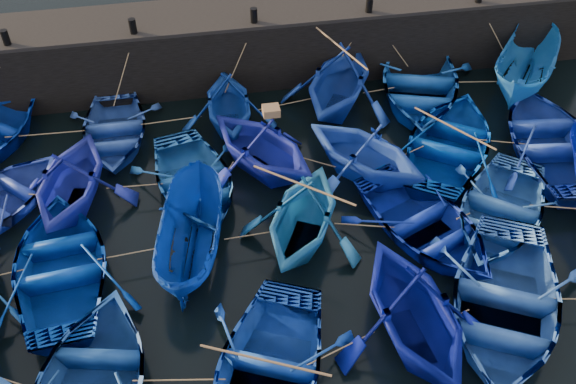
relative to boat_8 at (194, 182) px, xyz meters
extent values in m
plane|color=black|center=(2.64, -4.36, -0.48)|extent=(120.00, 120.00, 0.00)
cube|color=black|center=(2.64, 6.14, 0.77)|extent=(26.00, 2.50, 2.50)
cube|color=black|center=(2.64, 6.14, 2.08)|extent=(26.00, 2.50, 0.12)
cylinder|color=black|center=(-5.36, 5.24, 2.39)|extent=(0.24, 0.24, 0.50)
cylinder|color=black|center=(-1.36, 5.24, 2.39)|extent=(0.24, 0.24, 0.50)
cylinder|color=black|center=(2.64, 5.24, 2.39)|extent=(0.24, 0.24, 0.50)
cylinder|color=black|center=(6.64, 5.24, 2.39)|extent=(0.24, 0.24, 0.50)
imported|color=#2A4EA4|center=(-2.38, 2.98, -0.03)|extent=(3.17, 4.42, 0.91)
imported|color=#1240A6|center=(1.40, 3.08, 0.50)|extent=(3.33, 3.82, 1.96)
imported|color=#193FAF|center=(5.22, 3.42, 0.72)|extent=(5.70, 5.92, 2.40)
imported|color=#1149A1|center=(8.18, 3.53, 0.12)|extent=(5.68, 6.75, 1.20)
imported|color=blue|center=(11.96, 3.23, 0.49)|extent=(4.56, 5.12, 1.94)
imported|color=#1D289C|center=(-3.44, 0.10, 0.59)|extent=(4.42, 4.83, 2.15)
imported|color=#1D5EB2|center=(0.00, 0.00, 0.00)|extent=(4.21, 5.24, 0.97)
imported|color=#17229C|center=(2.17, 0.61, 0.61)|extent=(5.34, 5.47, 2.19)
imported|color=blue|center=(5.19, -0.19, 0.59)|extent=(5.32, 5.38, 2.14)
imported|color=#003595|center=(8.14, 0.29, 0.07)|extent=(6.15, 6.58, 1.11)
imported|color=#1B3995|center=(11.34, -0.20, 0.09)|extent=(4.67, 6.03, 1.15)
imported|color=#023290|center=(-3.61, -2.63, 0.05)|extent=(4.14, 5.47, 1.07)
imported|color=navy|center=(-0.26, -2.52, 0.36)|extent=(2.55, 4.62, 1.69)
imported|color=#1D6AAD|center=(2.81, -2.47, 0.58)|extent=(4.94, 5.18, 2.12)
imported|color=#0C239A|center=(6.20, -2.92, 0.02)|extent=(5.11, 5.83, 1.01)
imported|color=#275EB3|center=(8.45, -2.77, 0.01)|extent=(5.66, 5.89, 0.99)
imported|color=#103CA8|center=(1.12, -6.70, 0.04)|extent=(5.31, 6.03, 1.04)
imported|color=#040E7C|center=(4.72, -6.09, 0.69)|extent=(4.35, 4.89, 2.35)
imported|color=blue|center=(7.17, -5.88, 0.10)|extent=(6.18, 6.88, 1.17)
cube|color=olive|center=(2.47, 0.61, 1.83)|extent=(0.49, 0.43, 0.25)
cylinder|color=tan|center=(-4.53, 3.04, 0.07)|extent=(2.50, 0.15, 0.04)
cylinder|color=tan|center=(-0.49, 3.03, 0.07)|extent=(1.99, 0.13, 0.04)
cylinder|color=tan|center=(3.31, 3.25, 0.07)|extent=(2.03, 0.37, 0.04)
cylinder|color=tan|center=(6.70, 3.48, 0.07)|extent=(1.16, 0.15, 0.04)
cylinder|color=tan|center=(10.07, 3.38, 0.07)|extent=(1.99, 0.34, 0.04)
cylinder|color=tan|center=(-4.54, 0.17, 0.07)|extent=(0.41, 0.18, 0.04)
cylinder|color=tan|center=(-1.72, 0.05, 0.07)|extent=(1.64, 0.14, 0.04)
cylinder|color=tan|center=(1.08, 0.31, 0.07)|extent=(0.40, 0.63, 0.04)
cylinder|color=tan|center=(3.68, 0.21, 0.07)|extent=(1.24, 0.83, 0.04)
cylinder|color=tan|center=(6.67, 0.05, 0.07)|extent=(1.17, 0.51, 0.04)
cylinder|color=tan|center=(9.74, 0.04, 0.07)|extent=(1.40, 0.52, 0.04)
cylinder|color=tan|center=(-5.01, -2.70, 0.07)|extent=(1.00, 0.16, 0.04)
cylinder|color=tan|center=(-1.94, -2.58, 0.07)|extent=(1.56, 0.15, 0.04)
cylinder|color=tan|center=(1.27, -2.50, 0.07)|extent=(1.27, 0.08, 0.04)
cylinder|color=tan|center=(4.50, -2.70, 0.07)|extent=(1.60, 0.48, 0.04)
cylinder|color=tan|center=(7.32, -2.85, 0.07)|extent=(0.46, 0.18, 0.04)
cylinder|color=tan|center=(10.02, -2.98, 0.07)|extent=(1.36, 0.44, 0.04)
cylinder|color=tan|center=(-4.37, -5.95, 0.07)|extent=(1.51, 0.85, 0.04)
cylinder|color=tan|center=(-0.80, -6.53, 0.07)|extent=(2.05, 0.37, 0.04)
cylinder|color=tan|center=(2.92, -6.39, 0.07)|extent=(1.82, 0.64, 0.04)
cylinder|color=tan|center=(5.95, -5.99, 0.07)|extent=(0.66, 0.24, 0.04)
cylinder|color=tan|center=(-1.87, 4.66, 1.10)|extent=(1.07, 1.00, 2.09)
cylinder|color=tan|center=(2.02, 4.71, 1.10)|extent=(1.28, 0.90, 2.09)
cylinder|color=tan|center=(5.93, 4.88, 1.10)|extent=(1.46, 0.57, 2.09)
cylinder|color=tan|center=(7.41, 4.94, 1.10)|extent=(1.57, 0.45, 2.09)
cylinder|color=tan|center=(11.30, 4.79, 1.10)|extent=(1.36, 0.75, 2.09)
cylinder|color=#99724C|center=(5.22, 3.42, 1.95)|extent=(1.08, 2.84, 0.06)
cylinder|color=#99724C|center=(8.14, 0.29, 0.66)|extent=(1.77, 2.49, 0.06)
cylinder|color=#99724C|center=(2.81, -2.47, 1.67)|extent=(2.34, 1.97, 0.06)
cylinder|color=#99724C|center=(1.12, -6.70, 0.58)|extent=(2.74, 1.32, 0.06)
camera|label=1|loc=(0.26, -14.24, 12.95)|focal=40.00mm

